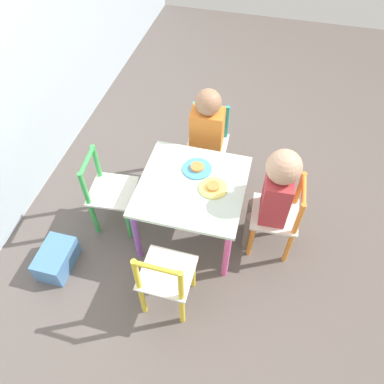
# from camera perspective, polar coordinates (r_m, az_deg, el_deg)

# --- Properties ---
(ground_plane) EXTENTS (6.00, 6.00, 0.00)m
(ground_plane) POSITION_cam_1_polar(r_m,az_deg,el_deg) (2.38, 0.00, -5.59)
(ground_plane) COLOR #5B514C
(kids_table) EXTENTS (0.58, 0.58, 0.43)m
(kids_table) POSITION_cam_1_polar(r_m,az_deg,el_deg) (2.09, 0.00, 0.05)
(kids_table) COLOR silver
(kids_table) RESTS_ON ground_plane
(chair_orange) EXTENTS (0.27, 0.27, 0.53)m
(chair_orange) POSITION_cam_1_polar(r_m,az_deg,el_deg) (2.16, 13.03, -3.73)
(chair_orange) COLOR silver
(chair_orange) RESTS_ON ground_plane
(chair_teal) EXTENTS (0.27, 0.27, 0.53)m
(chair_teal) POSITION_cam_1_polar(r_m,az_deg,el_deg) (2.50, 2.37, 7.13)
(chair_teal) COLOR silver
(chair_teal) RESTS_ON ground_plane
(chair_yellow) EXTENTS (0.26, 0.26, 0.53)m
(chair_yellow) POSITION_cam_1_polar(r_m,az_deg,el_deg) (1.91, -4.01, -13.05)
(chair_yellow) COLOR silver
(chair_yellow) RESTS_ON ground_plane
(chair_green) EXTENTS (0.28, 0.28, 0.53)m
(chair_green) POSITION_cam_1_polar(r_m,az_deg,el_deg) (2.27, -12.50, -0.13)
(chair_green) COLOR silver
(chair_green) RESTS_ON ground_plane
(child_front) EXTENTS (0.21, 0.23, 0.75)m
(child_front) POSITION_cam_1_polar(r_m,az_deg,el_deg) (2.00, 12.33, -0.11)
(child_front) COLOR #7A6B5B
(child_front) RESTS_ON ground_plane
(child_right) EXTENTS (0.22, 0.21, 0.72)m
(child_right) POSITION_cam_1_polar(r_m,az_deg,el_deg) (2.34, 2.22, 9.13)
(child_right) COLOR #4C608E
(child_right) RESTS_ON ground_plane
(plate_front) EXTENTS (0.16, 0.16, 0.03)m
(plate_front) POSITION_cam_1_polar(r_m,az_deg,el_deg) (2.02, 3.23, 0.69)
(plate_front) COLOR #EADB66
(plate_front) RESTS_ON kids_table
(plate_right) EXTENTS (0.17, 0.17, 0.03)m
(plate_right) POSITION_cam_1_polar(r_m,az_deg,el_deg) (2.11, 0.78, 3.63)
(plate_right) COLOR #4C9EE0
(plate_right) RESTS_ON kids_table
(storage_bin) EXTENTS (0.25, 0.17, 0.14)m
(storage_bin) POSITION_cam_1_polar(r_m,az_deg,el_deg) (2.32, -19.96, -9.54)
(storage_bin) COLOR #4C7FB7
(storage_bin) RESTS_ON ground_plane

